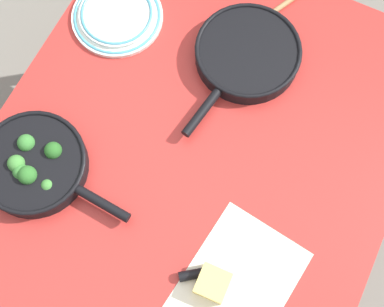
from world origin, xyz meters
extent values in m
plane|color=slate|center=(0.00, 0.00, 0.00)|extent=(14.00, 14.00, 0.00)
cube|color=#B72D28|center=(0.00, 0.00, 0.73)|extent=(1.23, 1.01, 0.03)
cylinder|color=#BCBCC1|center=(-0.55, -0.45, 0.36)|extent=(0.05, 0.05, 0.71)
cylinder|color=#BCBCC1|center=(-0.55, 0.45, 0.36)|extent=(0.05, 0.05, 0.71)
cylinder|color=black|center=(0.20, -0.34, 0.77)|extent=(0.26, 0.26, 0.05)
torus|color=black|center=(0.20, -0.34, 0.79)|extent=(0.27, 0.27, 0.01)
cylinder|color=black|center=(0.21, -0.13, 0.78)|extent=(0.03, 0.15, 0.02)
cylinder|color=#2C6823|center=(0.16, -0.37, 0.76)|extent=(0.02, 0.02, 0.02)
sphere|color=#387A33|center=(0.16, -0.37, 0.79)|extent=(0.04, 0.04, 0.04)
cylinder|color=#2C6823|center=(0.23, -0.35, 0.76)|extent=(0.01, 0.01, 0.02)
sphere|color=#387A33|center=(0.23, -0.35, 0.79)|extent=(0.04, 0.04, 0.04)
cylinder|color=#357027|center=(0.14, -0.30, 0.76)|extent=(0.01, 0.01, 0.02)
sphere|color=#428438|center=(0.14, -0.30, 0.78)|extent=(0.03, 0.03, 0.03)
cylinder|color=#205218|center=(0.15, -0.30, 0.76)|extent=(0.02, 0.02, 0.02)
sphere|color=#286023|center=(0.15, -0.30, 0.79)|extent=(0.04, 0.04, 0.04)
cylinder|color=#357027|center=(0.23, -0.27, 0.76)|extent=(0.01, 0.01, 0.02)
sphere|color=#428438|center=(0.23, -0.27, 0.78)|extent=(0.03, 0.03, 0.03)
cylinder|color=#357027|center=(0.22, -0.37, 0.76)|extent=(0.02, 0.02, 0.02)
sphere|color=#428438|center=(0.22, -0.37, 0.79)|extent=(0.04, 0.04, 0.04)
cylinder|color=#245B1C|center=(0.23, -0.33, 0.77)|extent=(0.02, 0.02, 0.03)
sphere|color=#2D6B28|center=(0.23, -0.33, 0.80)|extent=(0.05, 0.05, 0.05)
cube|color=#9E703D|center=(0.11, -0.37, 0.77)|extent=(0.05, 0.06, 0.04)
cube|color=#9E703D|center=(0.21, -0.30, 0.77)|extent=(0.04, 0.03, 0.03)
cube|color=#9E703D|center=(0.23, -0.37, 0.77)|extent=(0.04, 0.04, 0.03)
cylinder|color=black|center=(-0.32, 0.01, 0.77)|extent=(0.28, 0.28, 0.04)
torus|color=black|center=(-0.32, 0.01, 0.79)|extent=(0.28, 0.28, 0.01)
cylinder|color=black|center=(-0.11, -0.02, 0.78)|extent=(0.15, 0.05, 0.02)
cylinder|color=#E5CC60|center=(-0.32, 0.01, 0.76)|extent=(0.23, 0.23, 0.02)
cylinder|color=#A87A4C|center=(-0.53, 0.05, 0.75)|extent=(0.27, 0.14, 0.02)
ellipsoid|color=#A87A4C|center=(-0.38, -0.03, 0.75)|extent=(0.08, 0.06, 0.02)
cube|color=silver|center=(0.27, 0.23, 0.74)|extent=(0.41, 0.28, 0.00)
cube|color=silver|center=(0.19, 0.23, 0.75)|extent=(0.11, 0.13, 0.01)
cylinder|color=black|center=(0.26, 0.14, 0.75)|extent=(0.07, 0.08, 0.02)
cube|color=#EACC66|center=(0.26, 0.18, 0.77)|extent=(0.08, 0.07, 0.05)
cylinder|color=silver|center=(-0.27, -0.36, 0.75)|extent=(0.25, 0.25, 0.01)
torus|color=#4C9EB7|center=(-0.27, -0.36, 0.75)|extent=(0.24, 0.24, 0.01)
cylinder|color=silver|center=(-0.27, -0.36, 0.76)|extent=(0.21, 0.21, 0.01)
torus|color=#4C9EB7|center=(-0.27, -0.36, 0.77)|extent=(0.20, 0.20, 0.01)
camera|label=1|loc=(0.39, 0.19, 2.02)|focal=50.00mm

